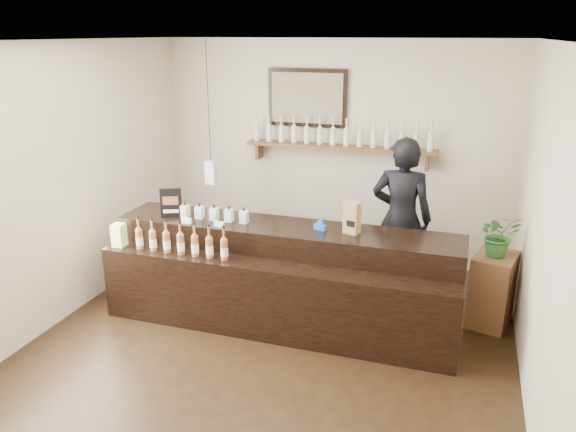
# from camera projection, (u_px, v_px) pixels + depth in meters

# --- Properties ---
(ground) EXTENTS (5.00, 5.00, 0.00)m
(ground) POSITION_uv_depth(u_px,v_px,m) (269.00, 348.00, 5.35)
(ground) COLOR black
(ground) RESTS_ON ground
(room_shell) EXTENTS (5.00, 5.00, 5.00)m
(room_shell) POSITION_uv_depth(u_px,v_px,m) (267.00, 174.00, 4.81)
(room_shell) COLOR beige
(room_shell) RESTS_ON ground
(back_wall_decor) EXTENTS (2.66, 0.96, 1.69)m
(back_wall_decor) POSITION_uv_depth(u_px,v_px,m) (321.00, 126.00, 6.99)
(back_wall_decor) COLOR brown
(back_wall_decor) RESTS_ON ground
(counter) EXTENTS (3.57, 0.97, 1.16)m
(counter) POSITION_uv_depth(u_px,v_px,m) (281.00, 279.00, 5.73)
(counter) COLOR black
(counter) RESTS_ON ground
(promo_sign) EXTENTS (0.21, 0.11, 0.31)m
(promo_sign) POSITION_uv_depth(u_px,v_px,m) (171.00, 203.00, 5.91)
(promo_sign) COLOR black
(promo_sign) RESTS_ON counter
(paper_bag) EXTENTS (0.17, 0.15, 0.32)m
(paper_bag) POSITION_uv_depth(u_px,v_px,m) (352.00, 218.00, 5.43)
(paper_bag) COLOR olive
(paper_bag) RESTS_ON counter
(tape_dispenser) EXTENTS (0.13, 0.07, 0.10)m
(tape_dispenser) POSITION_uv_depth(u_px,v_px,m) (320.00, 226.00, 5.56)
(tape_dispenser) COLOR blue
(tape_dispenser) RESTS_ON counter
(side_cabinet) EXTENTS (0.49, 0.59, 0.75)m
(side_cabinet) POSITION_uv_depth(u_px,v_px,m) (492.00, 290.00, 5.70)
(side_cabinet) COLOR brown
(side_cabinet) RESTS_ON ground
(potted_plant) EXTENTS (0.48, 0.45, 0.43)m
(potted_plant) POSITION_uv_depth(u_px,v_px,m) (499.00, 235.00, 5.51)
(potted_plant) COLOR #2A5E25
(potted_plant) RESTS_ON side_cabinet
(shopkeeper) EXTENTS (0.77, 0.52, 2.06)m
(shopkeeper) POSITION_uv_depth(u_px,v_px,m) (402.00, 208.00, 6.13)
(shopkeeper) COLOR black
(shopkeeper) RESTS_ON ground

